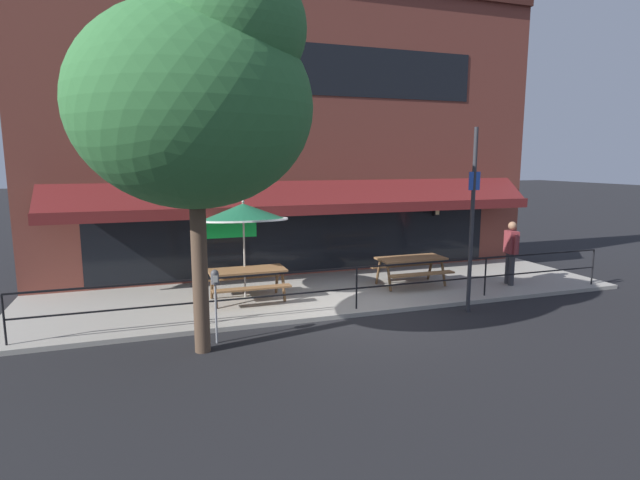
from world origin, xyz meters
The scene contains 11 objects.
ground_plane centered at (0.00, 0.00, 0.00)m, with size 120.00×120.00×0.00m, color black.
patio_deck centered at (0.00, 2.00, 0.05)m, with size 15.00×4.00×0.10m, color #9E998E.
restaurant_building centered at (0.00, 4.23, 4.18)m, with size 15.00×1.60×8.43m.
patio_railing centered at (0.00, 0.30, 0.80)m, with size 13.84×0.04×0.97m.
picnic_table_left centered at (-2.19, 1.76, 0.71)m, with size 1.80×1.42×0.76m.
picnic_table_centre centered at (2.20, 1.78, 0.71)m, with size 1.80×1.42×0.76m.
patio_umbrella_left centered at (-2.19, 2.10, 2.18)m, with size 2.14×2.14×2.38m.
pedestrian_walking centered at (4.79, 1.02, 1.06)m, with size 0.32×0.61×1.71m.
parking_meter_near centered at (-3.23, -0.57, 1.15)m, with size 0.15×0.16×1.42m.
street_sign_pole centered at (2.44, -0.45, 2.12)m, with size 0.28×0.09×4.13m.
street_tree_curbside centered at (-3.41, -0.98, 4.54)m, with size 4.06×3.65×6.65m.
Camera 1 is at (-4.32, -9.72, 3.42)m, focal length 28.00 mm.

